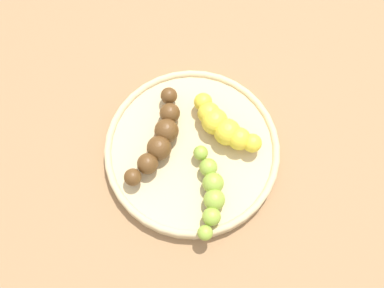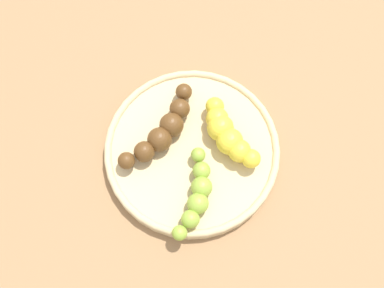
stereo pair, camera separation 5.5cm
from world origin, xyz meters
name	(u,v)px [view 1 (the left image)]	position (x,y,z in m)	size (l,w,h in m)	color
ground_plane	(192,153)	(0.00, 0.00, 0.00)	(2.40, 2.40, 0.00)	#936D47
fruit_bowl	(192,150)	(0.00, 0.00, 0.01)	(0.24, 0.24, 0.02)	#D1B784
banana_overripe	(160,138)	(0.02, -0.04, 0.04)	(0.14, 0.07, 0.03)	#593819
banana_green	(211,191)	(0.03, 0.06, 0.03)	(0.09, 0.09, 0.03)	#8CAD38
banana_yellow	(224,126)	(-0.05, 0.01, 0.04)	(0.04, 0.11, 0.04)	yellow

